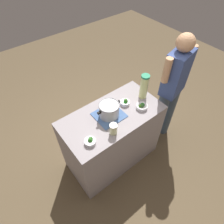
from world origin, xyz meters
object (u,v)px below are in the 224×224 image
at_px(person_cook, 171,90).
at_px(cooking_pot, 109,110).
at_px(broccoli_bowl_back, 125,102).
at_px(broccoli_bowl_center, 142,106).
at_px(broccoli_bowl_front, 90,141).
at_px(lemonade_pitcher, 144,86).
at_px(mason_jar, 113,129).

bearing_deg(person_cook, cooking_pot, 169.71).
bearing_deg(broccoli_bowl_back, cooking_pot, -175.41).
bearing_deg(broccoli_bowl_center, cooking_pot, 158.07).
height_order(broccoli_bowl_front, person_cook, person_cook).
distance_m(broccoli_bowl_center, person_cook, 0.51).
bearing_deg(lemonade_pitcher, mason_jar, -161.60).
bearing_deg(lemonade_pitcher, broccoli_bowl_back, 172.82).
height_order(mason_jar, broccoli_bowl_front, mason_jar).
relative_size(broccoli_bowl_front, broccoli_bowl_back, 1.07).
xyz_separation_m(broccoli_bowl_front, broccoli_bowl_center, (0.74, 0.03, 0.00)).
height_order(cooking_pot, broccoli_bowl_center, cooking_pot).
distance_m(cooking_pot, person_cook, 0.90).
height_order(cooking_pot, broccoli_bowl_front, cooking_pot).
height_order(lemonade_pitcher, broccoli_bowl_front, lemonade_pitcher).
distance_m(cooking_pot, broccoli_bowl_center, 0.40).
distance_m(cooking_pot, mason_jar, 0.25).
bearing_deg(lemonade_pitcher, cooking_pot, 178.68).
distance_m(mason_jar, broccoli_bowl_front, 0.26).
xyz_separation_m(cooking_pot, broccoli_bowl_center, (0.36, -0.15, -0.06)).
xyz_separation_m(cooking_pot, broccoli_bowl_front, (-0.37, -0.17, -0.07)).
bearing_deg(broccoli_bowl_back, broccoli_bowl_front, -162.71).
bearing_deg(cooking_pot, lemonade_pitcher, -1.32).
bearing_deg(broccoli_bowl_center, person_cook, -1.41).
bearing_deg(person_cook, mason_jar, -176.52).
height_order(lemonade_pitcher, broccoli_bowl_center, lemonade_pitcher).
distance_m(lemonade_pitcher, broccoli_bowl_back, 0.29).
relative_size(lemonade_pitcher, person_cook, 0.19).
relative_size(broccoli_bowl_center, person_cook, 0.08).
distance_m(mason_jar, broccoli_bowl_back, 0.44).
relative_size(mason_jar, broccoli_bowl_center, 0.96).
bearing_deg(lemonade_pitcher, person_cook, -21.93).
bearing_deg(broccoli_bowl_center, mason_jar, -171.31).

